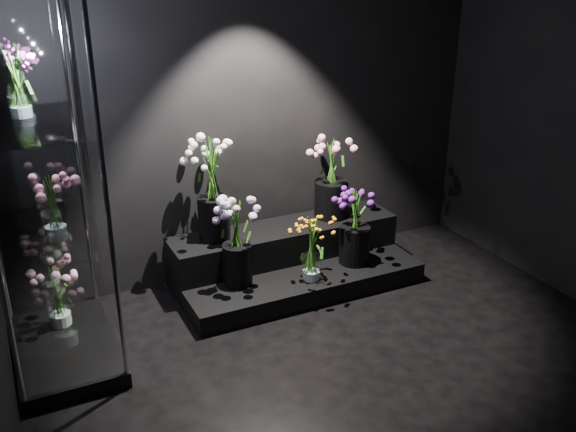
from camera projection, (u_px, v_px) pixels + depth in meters
floor at (384, 399)px, 3.88m from camera, size 4.00×4.00×0.00m
wall_back at (251, 103)px, 5.00m from camera, size 4.00×0.00×4.00m
display_riser at (291, 259)px, 5.22m from camera, size 1.91×0.85×0.42m
display_case at (41, 193)px, 3.84m from camera, size 0.63×1.06×2.33m
bouquet_orange_bells at (312, 248)px, 4.84m from camera, size 0.32×0.32×0.52m
bouquet_lilac at (237, 234)px, 4.73m from camera, size 0.49×0.49×0.67m
bouquet_purple at (355, 223)px, 5.08m from camera, size 0.34×0.34×0.62m
bouquet_cream_roses at (212, 183)px, 4.83m from camera, size 0.43×0.43×0.80m
bouquet_pink_roses at (332, 175)px, 5.28m from camera, size 0.36×0.36×0.68m
bouquet_case_pink at (52, 206)px, 3.75m from camera, size 0.31×0.31×0.41m
bouquet_case_magenta at (17, 84)px, 3.71m from camera, size 0.25×0.25×0.38m
bouquet_case_base_pink at (57, 294)px, 4.35m from camera, size 0.40×0.40×0.46m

